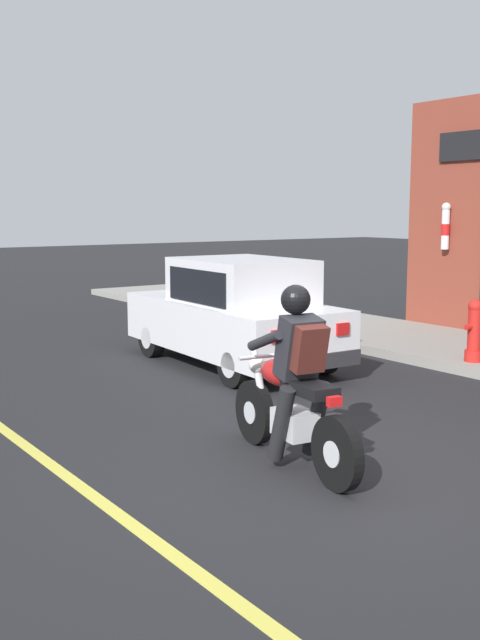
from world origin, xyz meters
TOP-DOWN VIEW (x-y plane):
  - ground_plane at (0.00, 0.00)m, footprint 80.00×80.00m
  - sidewalk_curb at (5.43, 3.00)m, footprint 2.60×22.00m
  - lane_stripe at (-1.80, 3.00)m, footprint 0.12×19.80m
  - motorcycle_with_rider at (-0.04, 0.37)m, footprint 0.64×2.01m
  - car_hatchback at (1.99, 4.18)m, footprint 1.81×3.85m
  - fire_hydrant at (4.51, 1.94)m, footprint 0.36×0.24m

SIDE VIEW (x-z plane):
  - ground_plane at x=0.00m, z-range 0.00..0.00m
  - lane_stripe at x=-1.80m, z-range 0.00..0.01m
  - sidewalk_curb at x=5.43m, z-range 0.00..0.14m
  - fire_hydrant at x=4.51m, z-range 0.13..1.01m
  - motorcycle_with_rider at x=-0.04m, z-range -0.13..1.49m
  - car_hatchback at x=1.99m, z-range -0.02..1.55m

